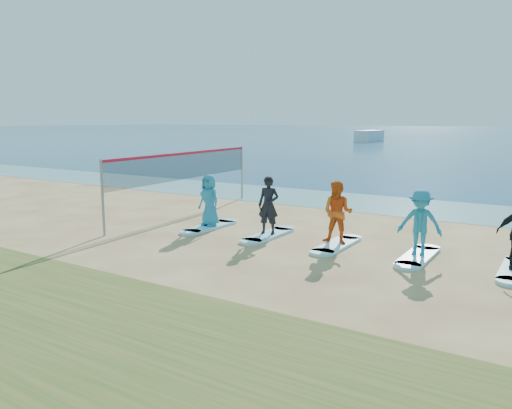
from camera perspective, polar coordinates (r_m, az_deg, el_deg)
The scene contains 12 objects.
ground at distance 13.73m, azimuth -0.71°, elevation -6.12°, with size 600.00×600.00×0.00m, color tan.
shallow_water at distance 23.05m, azimuth 13.72°, elevation 0.07°, with size 600.00×600.00×0.00m, color teal.
volleyball_net at distance 20.11m, azimuth -8.07°, elevation 4.34°, with size 0.74×9.07×2.50m.
boat_offshore_a at distance 89.63m, azimuth 12.80°, elevation 7.01°, with size 2.62×7.59×1.96m, color silver.
surfboard_0 at distance 17.52m, azimuth -5.31°, elevation -2.54°, with size 0.70×2.20×0.09m, color #A0E4F7.
student_0 at distance 17.34m, azimuth -5.35°, elevation 0.49°, with size 0.88×0.57×1.79m, color teal.
surfboard_1 at distance 16.20m, azimuth 1.42°, elevation -3.51°, with size 0.70×2.20×0.09m, color #A0E4F7.
student_1 at distance 16.00m, azimuth 1.43°, elevation -0.08°, with size 0.68×0.45×1.87m, color black.
surfboard_2 at distance 15.14m, azimuth 9.22°, elevation -4.57°, with size 0.70×2.20×0.09m, color #A0E4F7.
student_2 at distance 14.93m, azimuth 9.32°, elevation -0.92°, with size 0.91×0.71×1.87m, color #D95616.
surfboard_3 at distance 14.40m, azimuth 18.03°, elevation -5.66°, with size 0.70×2.20×0.09m, color #A0E4F7.
student_3 at distance 14.19m, azimuth 18.23°, elevation -1.97°, with size 1.17×0.67×1.80m, color teal.
Camera 1 is at (7.23, -11.06, 3.73)m, focal length 35.00 mm.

